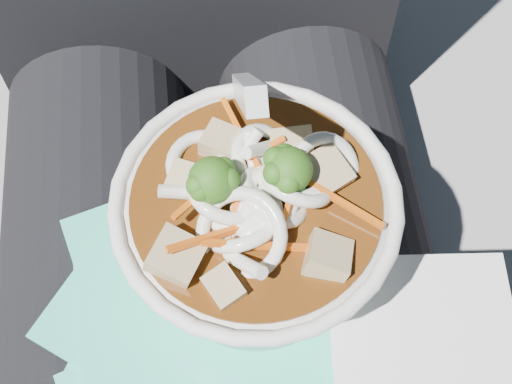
{
  "coord_description": "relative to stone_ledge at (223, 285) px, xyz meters",
  "views": [
    {
      "loc": [
        0.01,
        -0.17,
        1.05
      ],
      "look_at": [
        0.03,
        0.01,
        0.71
      ],
      "focal_mm": 50.0,
      "sensor_mm": 36.0,
      "label": 1
    }
  ],
  "objects": [
    {
      "name": "stone_ledge",
      "position": [
        0.0,
        0.0,
        0.0
      ],
      "size": [
        1.02,
        0.53,
        0.43
      ],
      "primitive_type": "cube",
      "rotation": [
        0.0,
        0.0,
        0.03
      ],
      "color": "gray",
      "rests_on": "ground"
    },
    {
      "name": "lap",
      "position": [
        0.0,
        -0.15,
        0.29
      ],
      "size": [
        0.35,
        0.48,
        0.16
      ],
      "color": "black",
      "rests_on": "stone_ledge"
    },
    {
      "name": "person_body",
      "position": [
        0.0,
        -0.06,
        0.32
      ],
      "size": [
        0.34,
        0.94,
        0.98
      ],
      "color": "black",
      "rests_on": "ground"
    },
    {
      "name": "plastic_bag",
      "position": [
        0.0,
        -0.19,
        0.38
      ],
      "size": [
        0.26,
        0.32,
        0.01
      ],
      "color": "#32D3AE",
      "rests_on": "lap"
    },
    {
      "name": "napkins",
      "position": [
        0.13,
        -0.22,
        0.39
      ],
      "size": [
        0.14,
        0.16,
        0.01
      ],
      "color": "white",
      "rests_on": "plastic_bag"
    },
    {
      "name": "udon_bowl",
      "position": [
        0.03,
        -0.13,
        0.45
      ],
      "size": [
        0.18,
        0.18,
        0.2
      ],
      "color": "white",
      "rests_on": "plastic_bag"
    }
  ]
}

